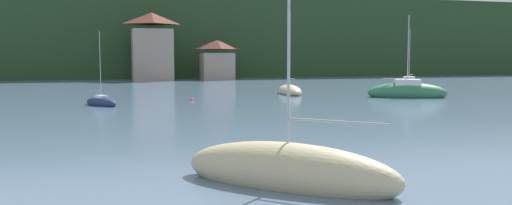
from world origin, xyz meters
name	(u,v)px	position (x,y,z in m)	size (l,w,h in m)	color
wooded_hillside	(178,45)	(9.67, 146.27, 6.85)	(352.00, 58.57, 29.53)	#264223
shore_building_west	(152,48)	(0.00, 108.12, 5.56)	(6.98, 5.87, 11.47)	gray
shore_building_westcentral	(217,60)	(11.14, 107.58, 3.37)	(5.74, 4.75, 6.93)	gray
sailboat_far_0	(409,84)	(30.38, 77.62, 0.41)	(5.57, 5.59, 8.09)	teal
sailboat_far_3	(101,103)	(-8.49, 62.15, 0.26)	(3.11, 4.02, 6.39)	navy
sailboat_near_5	(288,172)	(-2.89, 32.44, 0.44)	(6.54, 6.48, 11.24)	#CCBC8E
sailboat_far_6	(407,92)	(20.61, 62.69, 0.53)	(8.07, 5.62, 8.63)	#2D754C
sailboat_far_10	(290,91)	(11.06, 70.35, 0.33)	(3.01, 7.04, 9.39)	#CCBC8E
mooring_buoy_mid	(192,100)	(-0.45, 65.16, 0.00)	(0.40, 0.40, 0.40)	red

